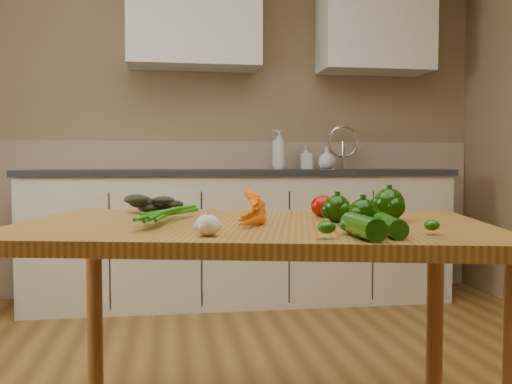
{
  "coord_description": "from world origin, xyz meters",
  "views": [
    {
      "loc": [
        -0.29,
        -1.65,
        0.95
      ],
      "look_at": [
        0.02,
        0.33,
        0.84
      ],
      "focal_mm": 40.0,
      "sensor_mm": 36.0,
      "label": 1
    }
  ],
  "objects_px": {
    "pepper_c": "(363,214)",
    "tomato_a": "(323,206)",
    "tomato_b": "(335,206)",
    "zucchini_b": "(363,227)",
    "soap_bottle_c": "(327,158)",
    "zucchini_a": "(389,225)",
    "carrot_bunch": "(225,211)",
    "tomato_c": "(383,208)",
    "table": "(252,249)",
    "garlic_bulb": "(208,225)",
    "soap_bottle_b": "(306,157)",
    "soap_bottle_a": "(279,149)",
    "leafy_greens": "(149,199)",
    "pepper_a": "(337,209)",
    "pepper_b": "(389,205)"
  },
  "relations": [
    {
      "from": "pepper_c",
      "to": "tomato_b",
      "type": "distance_m",
      "value": 0.33
    },
    {
      "from": "leafy_greens",
      "to": "zucchini_a",
      "type": "relative_size",
      "value": 0.93
    },
    {
      "from": "soap_bottle_a",
      "to": "zucchini_b",
      "type": "xyz_separation_m",
      "value": [
        -0.31,
        -2.65,
        -0.25
      ]
    },
    {
      "from": "leafy_greens",
      "to": "carrot_bunch",
      "type": "bearing_deg",
      "value": -58.75
    },
    {
      "from": "carrot_bunch",
      "to": "tomato_c",
      "type": "xyz_separation_m",
      "value": [
        0.52,
        0.04,
        -0.0
      ]
    },
    {
      "from": "pepper_a",
      "to": "zucchini_a",
      "type": "xyz_separation_m",
      "value": [
        0.04,
        -0.31,
        -0.02
      ]
    },
    {
      "from": "tomato_b",
      "to": "zucchini_a",
      "type": "relative_size",
      "value": 0.37
    },
    {
      "from": "carrot_bunch",
      "to": "pepper_c",
      "type": "height_order",
      "value": "pepper_c"
    },
    {
      "from": "tomato_a",
      "to": "soap_bottle_c",
      "type": "bearing_deg",
      "value": 73.77
    },
    {
      "from": "table",
      "to": "tomato_c",
      "type": "relative_size",
      "value": 21.06
    },
    {
      "from": "table",
      "to": "soap_bottle_a",
      "type": "distance_m",
      "value": 2.33
    },
    {
      "from": "table",
      "to": "tomato_c",
      "type": "height_order",
      "value": "tomato_c"
    },
    {
      "from": "tomato_b",
      "to": "tomato_c",
      "type": "distance_m",
      "value": 0.16
    },
    {
      "from": "soap_bottle_a",
      "to": "zucchini_a",
      "type": "xyz_separation_m",
      "value": [
        -0.23,
        -2.6,
        -0.25
      ]
    },
    {
      "from": "zucchini_a",
      "to": "zucchini_b",
      "type": "bearing_deg",
      "value": -150.39
    },
    {
      "from": "soap_bottle_a",
      "to": "carrot_bunch",
      "type": "bearing_deg",
      "value": -13.01
    },
    {
      "from": "soap_bottle_c",
      "to": "zucchini_b",
      "type": "distance_m",
      "value": 2.66
    },
    {
      "from": "soap_bottle_b",
      "to": "soap_bottle_c",
      "type": "height_order",
      "value": "soap_bottle_b"
    },
    {
      "from": "garlic_bulb",
      "to": "tomato_b",
      "type": "distance_m",
      "value": 0.63
    },
    {
      "from": "pepper_a",
      "to": "pepper_b",
      "type": "distance_m",
      "value": 0.17
    },
    {
      "from": "soap_bottle_b",
      "to": "tomato_b",
      "type": "height_order",
      "value": "soap_bottle_b"
    },
    {
      "from": "leafy_greens",
      "to": "garlic_bulb",
      "type": "xyz_separation_m",
      "value": [
        0.17,
        -0.7,
        -0.02
      ]
    },
    {
      "from": "tomato_b",
      "to": "zucchini_b",
      "type": "height_order",
      "value": "tomato_b"
    },
    {
      "from": "tomato_a",
      "to": "zucchini_b",
      "type": "relative_size",
      "value": 0.44
    },
    {
      "from": "soap_bottle_b",
      "to": "tomato_a",
      "type": "bearing_deg",
      "value": -101.32
    },
    {
      "from": "carrot_bunch",
      "to": "zucchini_b",
      "type": "xyz_separation_m",
      "value": [
        0.3,
        -0.4,
        -0.01
      ]
    },
    {
      "from": "carrot_bunch",
      "to": "soap_bottle_c",
      "type": "bearing_deg",
      "value": 79.84
    },
    {
      "from": "soap_bottle_a",
      "to": "pepper_b",
      "type": "height_order",
      "value": "soap_bottle_a"
    },
    {
      "from": "pepper_c",
      "to": "tomato_a",
      "type": "xyz_separation_m",
      "value": [
        -0.02,
        0.33,
        -0.0
      ]
    },
    {
      "from": "carrot_bunch",
      "to": "garlic_bulb",
      "type": "height_order",
      "value": "carrot_bunch"
    },
    {
      "from": "soap_bottle_b",
      "to": "zucchini_a",
      "type": "distance_m",
      "value": 2.67
    },
    {
      "from": "tomato_b",
      "to": "zucchini_b",
      "type": "xyz_separation_m",
      "value": [
        -0.09,
        -0.52,
        -0.01
      ]
    },
    {
      "from": "soap_bottle_b",
      "to": "garlic_bulb",
      "type": "bearing_deg",
      "value": -107.95
    },
    {
      "from": "soap_bottle_a",
      "to": "soap_bottle_b",
      "type": "relative_size",
      "value": 1.62
    },
    {
      "from": "tomato_c",
      "to": "pepper_c",
      "type": "bearing_deg",
      "value": -122.59
    },
    {
      "from": "garlic_bulb",
      "to": "tomato_c",
      "type": "relative_size",
      "value": 0.84
    },
    {
      "from": "soap_bottle_b",
      "to": "zucchini_b",
      "type": "distance_m",
      "value": 2.74
    },
    {
      "from": "soap_bottle_a",
      "to": "carrot_bunch",
      "type": "xyz_separation_m",
      "value": [
        -0.61,
        -2.25,
        -0.24
      ]
    },
    {
      "from": "table",
      "to": "zucchini_b",
      "type": "distance_m",
      "value": 0.47
    },
    {
      "from": "zucchini_b",
      "to": "tomato_a",
      "type": "bearing_deg",
      "value": 85.06
    },
    {
      "from": "soap_bottle_b",
      "to": "pepper_b",
      "type": "height_order",
      "value": "soap_bottle_b"
    },
    {
      "from": "zucchini_a",
      "to": "carrot_bunch",
      "type": "bearing_deg",
      "value": 137.96
    },
    {
      "from": "table",
      "to": "pepper_b",
      "type": "xyz_separation_m",
      "value": [
        0.43,
        -0.03,
        0.13
      ]
    },
    {
      "from": "soap_bottle_c",
      "to": "pepper_c",
      "type": "height_order",
      "value": "soap_bottle_c"
    },
    {
      "from": "garlic_bulb",
      "to": "pepper_c",
      "type": "relative_size",
      "value": 0.78
    },
    {
      "from": "tomato_b",
      "to": "tomato_c",
      "type": "bearing_deg",
      "value": -32.05
    },
    {
      "from": "tomato_a",
      "to": "zucchini_b",
      "type": "bearing_deg",
      "value": -94.94
    },
    {
      "from": "pepper_a",
      "to": "tomato_a",
      "type": "distance_m",
      "value": 0.16
    },
    {
      "from": "table",
      "to": "zucchini_a",
      "type": "relative_size",
      "value": 7.33
    },
    {
      "from": "soap_bottle_b",
      "to": "pepper_a",
      "type": "distance_m",
      "value": 2.37
    }
  ]
}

